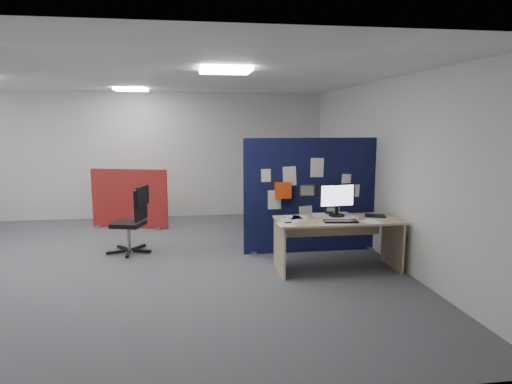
{
  "coord_description": "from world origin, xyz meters",
  "views": [
    {
      "loc": [
        1.54,
        -6.56,
        2.07
      ],
      "look_at": [
        2.56,
        0.29,
        1.0
      ],
      "focal_mm": 32.0,
      "sensor_mm": 36.0,
      "label": 1
    }
  ],
  "objects": [
    {
      "name": "keyboard",
      "position": [
        3.56,
        -0.77,
        0.74
      ],
      "size": [
        0.47,
        0.24,
        0.02
      ],
      "primitive_type": "cube",
      "rotation": [
        0.0,
        0.0,
        -0.13
      ],
      "color": "black",
      "rests_on": "main_desk"
    },
    {
      "name": "ceiling_lights",
      "position": [
        0.33,
        0.67,
        2.67
      ],
      "size": [
        4.1,
        4.1,
        0.04
      ],
      "color": "white",
      "rests_on": "ceiling"
    },
    {
      "name": "desk_papers",
      "position": [
        3.28,
        -0.52,
        0.73
      ],
      "size": [
        1.41,
        0.88,
        0.0
      ],
      "color": "white",
      "rests_on": "main_desk"
    },
    {
      "name": "mouse",
      "position": [
        3.89,
        -0.68,
        0.74
      ],
      "size": [
        0.1,
        0.07,
        0.03
      ],
      "primitive_type": "cube",
      "rotation": [
        0.0,
        0.0,
        -0.08
      ],
      "color": "#96959A",
      "rests_on": "main_desk"
    },
    {
      "name": "office_chair",
      "position": [
        0.69,
        0.67,
        0.6
      ],
      "size": [
        0.71,
        0.67,
        1.06
      ],
      "rotation": [
        0.0,
        0.0,
        -0.3
      ],
      "color": "black",
      "rests_on": "floor"
    },
    {
      "name": "main_desk",
      "position": [
        3.58,
        -0.55,
        0.56
      ],
      "size": [
        1.71,
        0.76,
        0.73
      ],
      "color": "tan",
      "rests_on": "floor"
    },
    {
      "name": "floor",
      "position": [
        0.0,
        0.0,
        0.0
      ],
      "size": [
        9.0,
        9.0,
        0.0
      ],
      "primitive_type": "plane",
      "color": "#53565B",
      "rests_on": "ground"
    },
    {
      "name": "wall_back",
      "position": [
        0.0,
        3.5,
        1.35
      ],
      "size": [
        9.0,
        0.02,
        2.7
      ],
      "primitive_type": "cube",
      "color": "silver",
      "rests_on": "floor"
    },
    {
      "name": "red_divider",
      "position": [
        0.38,
        2.5,
        0.57
      ],
      "size": [
        1.49,
        0.51,
        1.16
      ],
      "rotation": [
        0.0,
        0.0,
        -0.31
      ],
      "color": "maroon",
      "rests_on": "floor"
    },
    {
      "name": "paper_tray",
      "position": [
        4.17,
        -0.48,
        0.74
      ],
      "size": [
        0.34,
        0.3,
        0.01
      ],
      "primitive_type": "cube",
      "rotation": [
        0.0,
        0.0,
        -0.33
      ],
      "color": "black",
      "rests_on": "main_desk"
    },
    {
      "name": "ceiling",
      "position": [
        0.0,
        0.0,
        2.7
      ],
      "size": [
        9.0,
        7.0,
        0.02
      ],
      "primitive_type": "cube",
      "color": "white",
      "rests_on": "wall_back"
    },
    {
      "name": "wall_right",
      "position": [
        4.5,
        0.0,
        1.35
      ],
      "size": [
        0.02,
        7.0,
        2.7
      ],
      "primitive_type": "cube",
      "color": "silver",
      "rests_on": "floor"
    },
    {
      "name": "monitor_main",
      "position": [
        3.63,
        -0.39,
        0.99
      ],
      "size": [
        0.54,
        0.22,
        0.47
      ],
      "rotation": [
        0.0,
        0.0,
        0.12
      ],
      "color": "black",
      "rests_on": "main_desk"
    },
    {
      "name": "navy_divider",
      "position": [
        3.47,
        0.36,
        0.91
      ],
      "size": [
        2.21,
        0.3,
        1.82
      ],
      "color": "#0F0F37",
      "rests_on": "floor"
    }
  ]
}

